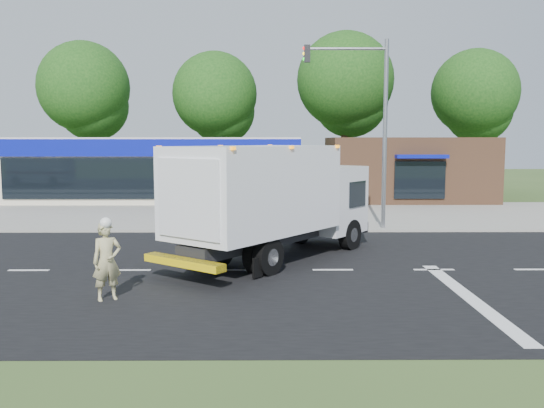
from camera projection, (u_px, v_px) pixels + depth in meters
name	position (u px, v px, depth m)	size (l,w,h in m)	color
ground	(333.00, 270.00, 17.04)	(120.00, 120.00, 0.00)	#385123
road_asphalt	(333.00, 270.00, 17.04)	(60.00, 14.00, 0.02)	black
sidewalk	(312.00, 227.00, 25.19)	(60.00, 2.40, 0.12)	gray
parking_apron	(304.00, 212.00, 30.96)	(60.00, 9.00, 0.02)	gray
lane_markings	(388.00, 281.00, 15.71)	(55.20, 7.00, 0.01)	silver
ems_box_truck	(273.00, 195.00, 18.20)	(7.07, 8.15, 3.68)	black
emergency_worker	(107.00, 260.00, 13.77)	(0.83, 0.74, 2.02)	tan
retail_strip_mall	(157.00, 169.00, 36.56)	(18.00, 6.20, 4.00)	beige
brown_storefront	(407.00, 169.00, 36.73)	(10.00, 6.70, 4.00)	#382316
traffic_signal_pole	(370.00, 114.00, 24.07)	(3.51, 0.25, 8.00)	gray
background_trees	(282.00, 94.00, 44.21)	(36.77, 7.39, 12.10)	#332114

